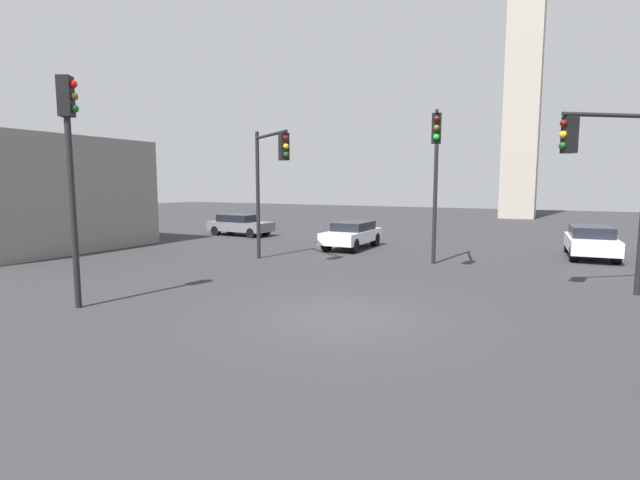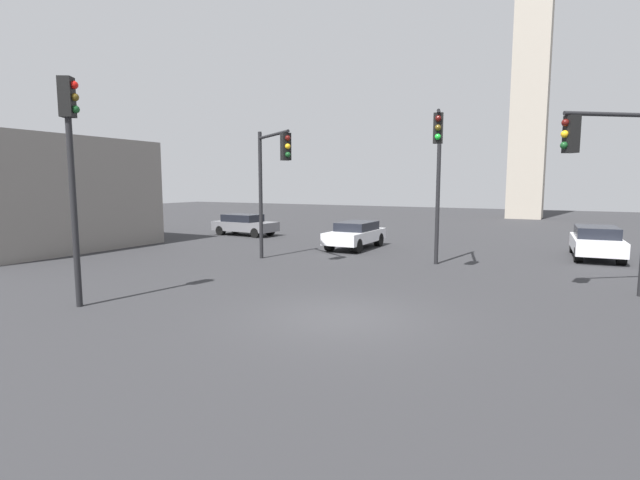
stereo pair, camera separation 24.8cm
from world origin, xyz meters
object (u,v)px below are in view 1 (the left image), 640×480
(car_0, at_px, (240,224))
(car_1, at_px, (352,234))
(traffic_light_1, at_px, (609,164))
(traffic_light_2, at_px, (270,169))
(traffic_light_3, at_px, (70,151))
(traffic_light_4, at_px, (436,158))
(car_2, at_px, (591,241))

(car_0, bearing_deg, car_1, -12.22)
(traffic_light_1, height_order, traffic_light_2, traffic_light_2)
(traffic_light_2, bearing_deg, traffic_light_1, 33.09)
(traffic_light_1, distance_m, traffic_light_3, 14.49)
(traffic_light_3, bearing_deg, traffic_light_1, 1.48)
(traffic_light_3, relative_size, car_0, 1.43)
(traffic_light_2, height_order, traffic_light_4, traffic_light_4)
(traffic_light_1, height_order, traffic_light_4, traffic_light_4)
(traffic_light_4, bearing_deg, car_2, 124.92)
(traffic_light_4, relative_size, car_1, 1.41)
(car_0, bearing_deg, traffic_light_3, -64.97)
(traffic_light_4, xyz_separation_m, car_1, (-5.07, 4.02, -3.45))
(traffic_light_3, bearing_deg, car_0, 82.29)
(traffic_light_2, distance_m, car_1, 6.56)
(car_0, distance_m, car_1, 8.88)
(traffic_light_1, height_order, traffic_light_3, traffic_light_3)
(traffic_light_3, height_order, car_2, traffic_light_3)
(traffic_light_1, xyz_separation_m, car_0, (-19.03, 8.41, -3.11))
(traffic_light_4, relative_size, car_2, 1.33)
(traffic_light_4, distance_m, car_0, 15.42)
(traffic_light_1, distance_m, traffic_light_4, 5.80)
(traffic_light_3, relative_size, car_2, 1.33)
(traffic_light_1, height_order, car_2, traffic_light_1)
(car_1, distance_m, car_2, 10.73)
(car_2, bearing_deg, traffic_light_2, -60.16)
(traffic_light_2, relative_size, car_2, 1.21)
(car_2, bearing_deg, car_1, -82.47)
(traffic_light_4, distance_m, car_2, 8.86)
(traffic_light_2, bearing_deg, car_1, 113.86)
(traffic_light_3, xyz_separation_m, car_2, (12.39, 15.90, -3.35))
(traffic_light_2, xyz_separation_m, traffic_light_3, (-0.68, -8.19, 0.24))
(traffic_light_1, relative_size, traffic_light_4, 0.91)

